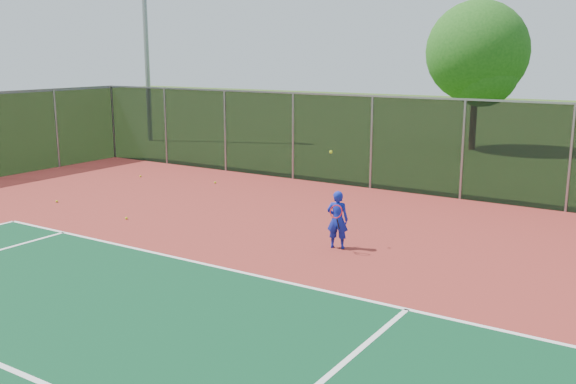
# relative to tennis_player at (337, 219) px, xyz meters

# --- Properties ---
(ground) EXTENTS (120.00, 120.00, 0.00)m
(ground) POSITION_rel_tennis_player_xyz_m (0.74, -5.53, -0.69)
(ground) COLOR #2E5016
(ground) RESTS_ON ground
(court_apron) EXTENTS (30.00, 20.00, 0.02)m
(court_apron) POSITION_rel_tennis_player_xyz_m (0.74, -3.53, -0.68)
(court_apron) COLOR maroon
(court_apron) RESTS_ON ground
(fence_back) EXTENTS (30.00, 0.06, 3.03)m
(fence_back) POSITION_rel_tennis_player_xyz_m (0.74, 6.47, 0.88)
(fence_back) COLOR black
(fence_back) RESTS_ON court_apron
(tennis_player) EXTENTS (0.59, 0.64, 2.20)m
(tennis_player) POSITION_rel_tennis_player_xyz_m (0.00, 0.00, 0.00)
(tennis_player) COLOR #1122A7
(tennis_player) RESTS_ON court_apron
(practice_ball_0) EXTENTS (0.07, 0.07, 0.07)m
(practice_ball_0) POSITION_rel_tennis_player_xyz_m (-5.94, -0.77, -0.63)
(practice_ball_0) COLOR #C4D919
(practice_ball_0) RESTS_ON court_apron
(practice_ball_1) EXTENTS (0.07, 0.07, 0.07)m
(practice_ball_1) POSITION_rel_tennis_player_xyz_m (-9.17, -0.47, -0.63)
(practice_ball_1) COLOR #C4D919
(practice_ball_1) RESTS_ON court_apron
(practice_ball_2) EXTENTS (0.07, 0.07, 0.07)m
(practice_ball_2) POSITION_rel_tennis_player_xyz_m (-7.03, 4.31, -0.63)
(practice_ball_2) COLOR #C4D919
(practice_ball_2) RESTS_ON court_apron
(practice_ball_3) EXTENTS (0.07, 0.07, 0.07)m
(practice_ball_3) POSITION_rel_tennis_player_xyz_m (-10.02, 3.77, -0.63)
(practice_ball_3) COLOR #C4D919
(practice_ball_3) RESTS_ON court_apron
(tree_back_left) EXTENTS (4.58, 4.58, 6.73)m
(tree_back_left) POSITION_rel_tennis_player_xyz_m (-2.06, 16.99, 3.53)
(tree_back_left) COLOR #341E13
(tree_back_left) RESTS_ON ground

